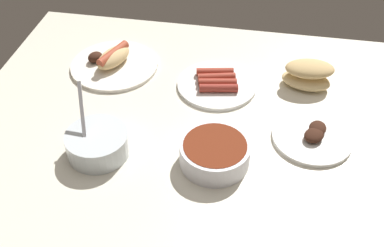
{
  "coord_description": "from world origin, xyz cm",
  "views": [
    {
      "loc": [
        -12.27,
        85.18,
        77.19
      ],
      "look_at": [
        2.26,
        4.68,
        3.0
      ],
      "focal_mm": 43.75,
      "sensor_mm": 36.0,
      "label": 1
    }
  ],
  "objects": [
    {
      "name": "plate_grilled_meat",
      "position": [
        -26.22,
        1.62,
        0.83
      ],
      "size": [
        18.92,
        18.92,
        3.19
      ],
      "color": "white",
      "rests_on": "ground_plane"
    },
    {
      "name": "ground_plane",
      "position": [
        0.0,
        0.0,
        -1.5
      ],
      "size": [
        120.0,
        90.0,
        3.0
      ],
      "primitive_type": "cube",
      "color": "silver"
    },
    {
      "name": "plate_hotdog_assembled",
      "position": [
        28.99,
        -18.37,
        1.66
      ],
      "size": [
        24.6,
        24.6,
        5.61
      ],
      "color": "white",
      "rests_on": "ground_plane"
    },
    {
      "name": "bowl_chili",
      "position": [
        -4.4,
        13.26,
        3.0
      ],
      "size": [
        15.65,
        15.65,
        5.5
      ],
      "color": "white",
      "rests_on": "ground_plane"
    },
    {
      "name": "bread_stack",
      "position": [
        -24.68,
        -19.11,
        3.6
      ],
      "size": [
        14.33,
        10.02,
        7.2
      ],
      "color": "#E5C689",
      "rests_on": "ground_plane"
    },
    {
      "name": "bowl_coleslaw",
      "position": [
        22.16,
        14.93,
        3.13
      ],
      "size": [
        14.27,
        14.27,
        15.06
      ],
      "color": "silver",
      "rests_on": "ground_plane"
    },
    {
      "name": "plate_sausages",
      "position": [
        -1.08,
        -14.59,
        0.97
      ],
      "size": [
        21.34,
        21.34,
        3.18
      ],
      "color": "white",
      "rests_on": "ground_plane"
    }
  ]
}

